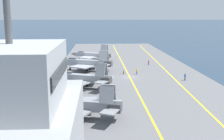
% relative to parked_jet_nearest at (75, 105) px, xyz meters
% --- Properties ---
extents(ground_plane, '(2000.00, 2000.00, 0.00)m').
position_rel_parked_jet_nearest_xyz_m(ground_plane, '(30.02, -12.29, -2.65)').
color(ground_plane, '#23384C').
extents(carrier_deck, '(178.86, 42.22, 0.40)m').
position_rel_parked_jet_nearest_xyz_m(carrier_deck, '(30.02, -12.29, -2.45)').
color(carrier_deck, slate).
rests_on(carrier_deck, ground).
extents(deck_stripe_foul_line, '(160.87, 6.58, 0.01)m').
position_rel_parked_jet_nearest_xyz_m(deck_stripe_foul_line, '(30.02, -23.90, -2.25)').
color(deck_stripe_foul_line, yellow).
rests_on(deck_stripe_foul_line, carrier_deck).
extents(deck_stripe_centerline, '(160.97, 0.36, 0.01)m').
position_rel_parked_jet_nearest_xyz_m(deck_stripe_centerline, '(30.02, -12.29, -2.25)').
color(deck_stripe_centerline, yellow).
rests_on(deck_stripe_centerline, carrier_deck).
extents(parked_jet_nearest, '(12.26, 16.02, 5.78)m').
position_rel_parked_jet_nearest_xyz_m(parked_jet_nearest, '(0.00, 0.00, 0.00)').
color(parked_jet_nearest, gray).
rests_on(parked_jet_nearest, carrier_deck).
extents(parked_jet_second, '(13.21, 15.17, 6.03)m').
position_rel_parked_jet_nearest_xyz_m(parked_jet_second, '(19.34, 0.09, 0.05)').
color(parked_jet_second, gray).
rests_on(parked_jet_second, carrier_deck).
extents(parked_jet_third, '(12.55, 17.11, 6.29)m').
position_rel_parked_jet_nearest_xyz_m(parked_jet_third, '(39.59, -0.01, 0.19)').
color(parked_jet_third, '#9EA3A8').
rests_on(parked_jet_third, carrier_deck).
extents(parked_jet_fourth, '(12.25, 16.04, 6.23)m').
position_rel_parked_jet_nearest_xyz_m(parked_jet_fourth, '(58.07, -1.32, -0.04)').
color(parked_jet_fourth, '#A8AAAF').
rests_on(parked_jet_fourth, carrier_deck).
extents(crew_yellow_vest, '(0.45, 0.46, 1.76)m').
position_rel_parked_jet_nearest_xyz_m(crew_yellow_vest, '(33.37, -14.67, -1.29)').
color(crew_yellow_vest, '#4C473D').
rests_on(crew_yellow_vest, carrier_deck).
extents(crew_red_vest, '(0.45, 0.39, 1.67)m').
position_rel_parked_jet_nearest_xyz_m(crew_red_vest, '(48.18, -20.73, -1.34)').
color(crew_red_vest, '#232328').
rests_on(crew_red_vest, carrier_deck).
extents(crew_blue_vest, '(0.40, 0.46, 1.85)m').
position_rel_parked_jet_nearest_xyz_m(crew_blue_vest, '(25.37, -26.01, -1.23)').
color(crew_blue_vest, '#232328').
rests_on(crew_blue_vest, carrier_deck).
extents(crew_white_vest, '(0.32, 0.42, 1.79)m').
position_rel_parked_jet_nearest_xyz_m(crew_white_vest, '(33.73, -10.95, -1.27)').
color(crew_white_vest, '#383328').
rests_on(crew_white_vest, carrier_deck).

